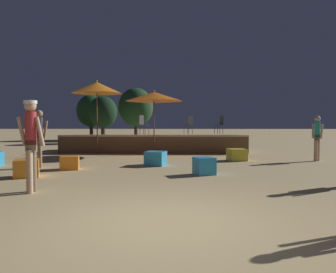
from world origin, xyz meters
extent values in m
plane|color=tan|center=(0.00, 0.00, 0.00)|extent=(120.00, 120.00, 0.00)
cube|color=brown|center=(-0.74, 11.31, 0.38)|extent=(8.62, 2.57, 0.76)
cube|color=#CCB793|center=(-0.74, 10.06, 0.80)|extent=(8.62, 0.12, 0.08)
cylinder|color=brown|center=(-0.68, 9.78, 1.17)|extent=(0.05, 0.05, 2.35)
cone|color=orange|center=(-0.68, 9.78, 2.55)|extent=(2.49, 2.49, 0.40)
sphere|color=orange|center=(-0.68, 9.78, 2.79)|extent=(0.08, 0.08, 0.08)
cylinder|color=brown|center=(-3.21, 9.81, 1.35)|extent=(0.05, 0.05, 2.70)
cone|color=orange|center=(-3.21, 9.81, 2.95)|extent=(2.20, 2.20, 0.50)
sphere|color=orange|center=(-3.21, 9.81, 3.23)|extent=(0.08, 0.08, 0.08)
cube|color=#2D9EDB|center=(1.01, 4.25, 0.24)|extent=(0.64, 0.64, 0.47)
cube|color=yellow|center=(2.53, 7.48, 0.22)|extent=(0.72, 0.72, 0.44)
cube|color=orange|center=(-2.98, 5.18, 0.20)|extent=(0.63, 0.63, 0.40)
cube|color=orange|center=(-3.68, 3.80, 0.23)|extent=(0.78, 0.78, 0.46)
cube|color=#2D9EDB|center=(-0.42, 6.14, 0.23)|extent=(0.76, 0.76, 0.46)
cylinder|color=#997051|center=(-4.06, 5.58, 0.42)|extent=(0.13, 0.13, 0.84)
cylinder|color=#997051|center=(-3.99, 5.41, 0.42)|extent=(0.13, 0.13, 0.84)
cylinder|color=#72664C|center=(-4.02, 5.50, 0.92)|extent=(0.22, 0.22, 0.24)
cylinder|color=#333842|center=(-4.02, 5.50, 1.26)|extent=(0.22, 0.22, 0.64)
cylinder|color=#997051|center=(-4.19, 5.43, 1.19)|extent=(0.18, 0.14, 0.58)
cylinder|color=#997051|center=(-3.86, 5.56, 1.19)|extent=(0.18, 0.13, 0.58)
sphere|color=#997051|center=(-4.02, 5.50, 1.70)|extent=(0.23, 0.23, 0.23)
cylinder|color=tan|center=(5.51, 7.44, 0.38)|extent=(0.13, 0.13, 0.77)
cylinder|color=tan|center=(5.38, 7.33, 0.38)|extent=(0.13, 0.13, 0.77)
cylinder|color=#72664C|center=(5.45, 7.38, 0.85)|extent=(0.20, 0.20, 0.24)
cylinder|color=teal|center=(5.45, 7.38, 1.16)|extent=(0.20, 0.20, 0.59)
cylinder|color=tan|center=(5.34, 7.51, 1.09)|extent=(0.12, 0.12, 0.52)
cylinder|color=tan|center=(5.55, 7.26, 1.09)|extent=(0.15, 0.15, 0.53)
sphere|color=tan|center=(5.45, 7.38, 1.56)|extent=(0.21, 0.21, 0.21)
cylinder|color=#72664C|center=(-2.74, 2.03, 0.44)|extent=(0.13, 0.13, 0.88)
cylinder|color=tan|center=(-2.74, 1.84, 0.44)|extent=(0.13, 0.13, 0.88)
cylinder|color=#72664C|center=(-2.74, 1.93, 0.96)|extent=(0.23, 0.23, 0.24)
cylinder|color=#B22D33|center=(-2.74, 1.93, 1.31)|extent=(0.23, 0.23, 0.67)
cylinder|color=tan|center=(-2.93, 1.94, 1.25)|extent=(0.20, 0.08, 0.60)
cylinder|color=tan|center=(-2.56, 1.93, 1.25)|extent=(0.20, 0.08, 0.60)
sphere|color=tan|center=(-2.74, 1.93, 1.77)|extent=(0.24, 0.24, 0.24)
cylinder|color=white|center=(-2.74, 1.93, 1.84)|extent=(0.26, 0.26, 0.07)
cylinder|color=#47474C|center=(2.25, 11.78, 1.07)|extent=(0.02, 0.02, 0.45)
cylinder|color=#47474C|center=(2.36, 11.50, 1.07)|extent=(0.02, 0.02, 0.45)
cylinder|color=#47474C|center=(2.53, 11.89, 1.07)|extent=(0.02, 0.02, 0.45)
cylinder|color=#47474C|center=(2.64, 11.61, 1.07)|extent=(0.02, 0.02, 0.45)
cylinder|color=#47474C|center=(2.45, 11.70, 1.29)|extent=(0.40, 0.40, 0.02)
cube|color=#47474C|center=(2.60, 11.76, 1.52)|extent=(0.16, 0.34, 0.45)
cylinder|color=#47474C|center=(0.97, 12.10, 1.07)|extent=(0.02, 0.02, 0.45)
cylinder|color=#47474C|center=(0.72, 11.93, 1.07)|extent=(0.02, 0.02, 0.45)
cylinder|color=#47474C|center=(1.14, 11.85, 1.07)|extent=(0.02, 0.02, 0.45)
cylinder|color=#47474C|center=(0.90, 11.68, 1.07)|extent=(0.02, 0.02, 0.45)
cylinder|color=#47474C|center=(0.93, 11.89, 1.29)|extent=(0.40, 0.40, 0.02)
cube|color=#47474C|center=(1.03, 11.75, 1.52)|extent=(0.31, 0.23, 0.45)
cylinder|color=#47474C|center=(-1.14, 10.57, 1.07)|extent=(0.02, 0.02, 0.45)
cylinder|color=#47474C|center=(-0.99, 10.83, 1.07)|extent=(0.02, 0.02, 0.45)
cylinder|color=#47474C|center=(-1.40, 10.72, 1.07)|extent=(0.02, 0.02, 0.45)
cylinder|color=#47474C|center=(-1.24, 10.98, 1.07)|extent=(0.02, 0.02, 0.45)
cylinder|color=#47474C|center=(-1.19, 10.77, 1.29)|extent=(0.40, 0.40, 0.02)
cube|color=#47474C|center=(-1.34, 10.86, 1.52)|extent=(0.21, 0.32, 0.45)
cylinder|color=#E54C99|center=(1.22, 4.95, 0.02)|extent=(0.28, 0.28, 0.03)
cylinder|color=#3D2B1C|center=(-6.40, 21.60, 0.63)|extent=(0.28, 0.28, 1.26)
ellipsoid|color=#19381E|center=(-6.40, 21.60, 2.31)|extent=(2.34, 2.34, 2.58)
cylinder|color=#3D2B1C|center=(-4.61, 17.61, 0.62)|extent=(0.28, 0.28, 1.24)
ellipsoid|color=black|center=(-4.61, 17.61, 2.12)|extent=(1.94, 1.94, 2.14)
cylinder|color=#3D2B1C|center=(-2.82, 21.72, 0.68)|extent=(0.28, 0.28, 1.35)
ellipsoid|color=#1E4223|center=(-2.82, 21.72, 2.61)|extent=(2.80, 2.80, 3.08)
camera|label=1|loc=(0.14, -4.66, 1.45)|focal=35.00mm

